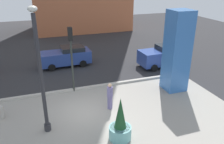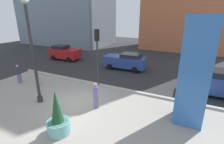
{
  "view_description": "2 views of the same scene",
  "coord_description": "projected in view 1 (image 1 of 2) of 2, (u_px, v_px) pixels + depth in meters",
  "views": [
    {
      "loc": [
        -2.56,
        -12.19,
        7.87
      ],
      "look_at": [
        1.98,
        1.1,
        1.97
      ],
      "focal_mm": 37.31,
      "sensor_mm": 36.0,
      "label": 1
    },
    {
      "loc": [
        6.59,
        -8.19,
        5.74
      ],
      "look_at": [
        1.72,
        1.65,
        1.97
      ],
      "focal_mm": 26.87,
      "sensor_mm": 36.0,
      "label": 2
    }
  ],
  "objects": [
    {
      "name": "ground_plane",
      "position": [
        76.0,
        85.0,
        17.94
      ],
      "size": [
        60.0,
        60.0,
        0.0
      ],
      "primitive_type": "plane",
      "color": "#2D2D30"
    },
    {
      "name": "plaza_pavement",
      "position": [
        96.0,
        131.0,
        12.7
      ],
      "size": [
        18.0,
        10.0,
        0.02
      ],
      "primitive_type": "cube",
      "color": "#9E998E",
      "rests_on": "ground_plane"
    },
    {
      "name": "curb_strip",
      "position": [
        78.0,
        89.0,
        17.14
      ],
      "size": [
        18.0,
        0.24,
        0.16
      ],
      "primitive_type": "cube",
      "color": "#B7B2A8",
      "rests_on": "ground_plane"
    },
    {
      "name": "lamp_post",
      "position": [
        41.0,
        76.0,
        11.48
      ],
      "size": [
        0.44,
        0.44,
        6.62
      ],
      "color": "#2D2D33",
      "rests_on": "ground_plane"
    },
    {
      "name": "art_pillar_blue",
      "position": [
        177.0,
        52.0,
        16.29
      ],
      "size": [
        1.47,
        1.47,
        5.76
      ],
      "primitive_type": "cube",
      "color": "#3870BC",
      "rests_on": "ground_plane"
    },
    {
      "name": "potted_plant_near_left",
      "position": [
        120.0,
        125.0,
        11.8
      ],
      "size": [
        1.16,
        1.16,
        2.36
      ],
      "color": "#6BB2B2",
      "rests_on": "ground_plane"
    },
    {
      "name": "concrete_bollard",
      "position": [
        1.0,
        112.0,
        13.68
      ],
      "size": [
        0.36,
        0.36,
        0.75
      ],
      "primitive_type": "cylinder",
      "color": "#B2ADA3",
      "rests_on": "ground_plane"
    },
    {
      "name": "traffic_light_corner",
      "position": [
        71.0,
        50.0,
        15.81
      ],
      "size": [
        0.28,
        0.42,
        4.69
      ],
      "color": "#333833",
      "rests_on": "ground_plane"
    },
    {
      "name": "car_passing_lane",
      "position": [
        66.0,
        56.0,
        21.47
      ],
      "size": [
        4.61,
        2.2,
        1.78
      ],
      "color": "#2D4793",
      "rests_on": "ground_plane"
    },
    {
      "name": "car_intersection",
      "position": [
        162.0,
        56.0,
        21.35
      ],
      "size": [
        4.17,
        2.23,
        1.95
      ],
      "color": "#2D4793",
      "rests_on": "ground_plane"
    },
    {
      "name": "pedestrian_by_curb",
      "position": [
        110.0,
        95.0,
        14.41
      ],
      "size": [
        0.51,
        0.51,
        1.76
      ],
      "color": "slate",
      "rests_on": "ground_plane"
    }
  ]
}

